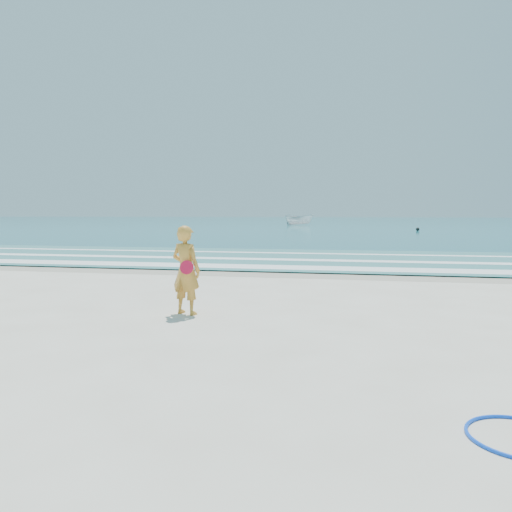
# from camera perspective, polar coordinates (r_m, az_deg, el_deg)

# --- Properties ---
(ground) EXTENTS (400.00, 400.00, 0.00)m
(ground) POSITION_cam_1_polar(r_m,az_deg,el_deg) (7.94, -9.58, -9.63)
(ground) COLOR silver
(ground) RESTS_ON ground
(wet_sand) EXTENTS (400.00, 2.40, 0.00)m
(wet_sand) POSITION_cam_1_polar(r_m,az_deg,el_deg) (16.52, 1.74, -1.94)
(wet_sand) COLOR #B2A893
(wet_sand) RESTS_ON ground
(ocean) EXTENTS (400.00, 190.00, 0.04)m
(ocean) POSITION_cam_1_polar(r_m,az_deg,el_deg) (112.21, 10.16, 3.91)
(ocean) COLOR #19727F
(ocean) RESTS_ON ground
(shallow) EXTENTS (400.00, 10.00, 0.01)m
(shallow) POSITION_cam_1_polar(r_m,az_deg,el_deg) (21.43, 4.02, -0.24)
(shallow) COLOR #59B7AD
(shallow) RESTS_ON ocean
(foam_near) EXTENTS (400.00, 1.40, 0.01)m
(foam_near) POSITION_cam_1_polar(r_m,az_deg,el_deg) (17.79, 2.46, -1.28)
(foam_near) COLOR white
(foam_near) RESTS_ON shallow
(foam_mid) EXTENTS (400.00, 0.90, 0.01)m
(foam_mid) POSITION_cam_1_polar(r_m,az_deg,el_deg) (20.64, 3.73, -0.41)
(foam_mid) COLOR white
(foam_mid) RESTS_ON shallow
(foam_far) EXTENTS (400.00, 0.60, 0.01)m
(foam_far) POSITION_cam_1_polar(r_m,az_deg,el_deg) (23.90, 4.81, 0.32)
(foam_far) COLOR white
(foam_far) RESTS_ON shallow
(boat) EXTENTS (4.62, 2.15, 1.72)m
(boat) POSITION_cam_1_polar(r_m,az_deg,el_deg) (77.68, 4.95, 4.17)
(boat) COLOR silver
(boat) RESTS_ON ocean
(buoy) EXTENTS (0.38, 0.38, 0.38)m
(buoy) POSITION_cam_1_polar(r_m,az_deg,el_deg) (55.49, 17.99, 2.93)
(buoy) COLOR black
(buoy) RESTS_ON ocean
(woman) EXTENTS (0.74, 0.60, 1.74)m
(woman) POSITION_cam_1_polar(r_m,az_deg,el_deg) (9.84, -8.01, -1.61)
(woman) COLOR gold
(woman) RESTS_ON ground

